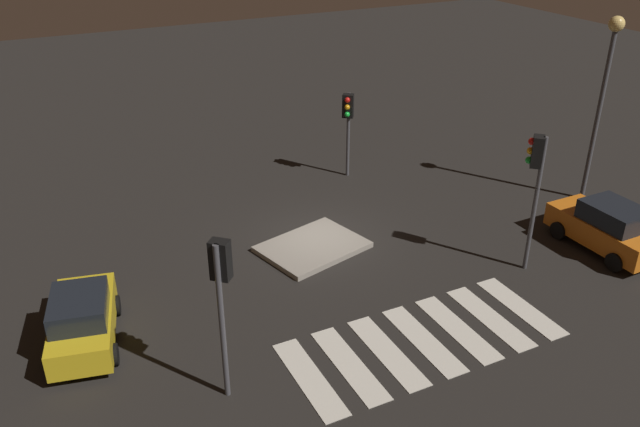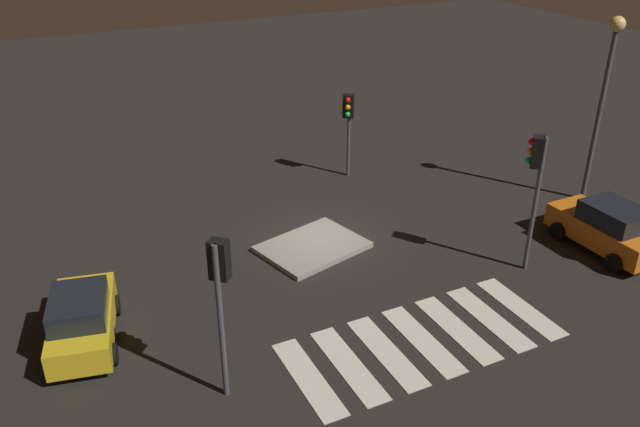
# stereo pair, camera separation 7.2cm
# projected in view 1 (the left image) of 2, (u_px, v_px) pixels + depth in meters

# --- Properties ---
(ground_plane) EXTENTS (80.00, 80.00, 0.00)m
(ground_plane) POSITION_uv_depth(u_px,v_px,m) (320.00, 239.00, 22.79)
(ground_plane) COLOR black
(traffic_island) EXTENTS (3.88, 3.28, 0.18)m
(traffic_island) POSITION_uv_depth(u_px,v_px,m) (313.00, 247.00, 22.11)
(traffic_island) COLOR gray
(traffic_island) RESTS_ON ground
(car_yellow) EXTENTS (2.31, 3.89, 1.60)m
(car_yellow) POSITION_uv_depth(u_px,v_px,m) (83.00, 319.00, 17.28)
(car_yellow) COLOR gold
(car_yellow) RESTS_ON ground
(car_orange) EXTENTS (1.90, 3.97, 1.71)m
(car_orange) POSITION_uv_depth(u_px,v_px,m) (607.00, 227.00, 21.79)
(car_orange) COLOR orange
(car_orange) RESTS_ON ground
(traffic_light_east) EXTENTS (0.53, 0.54, 4.51)m
(traffic_light_east) POSITION_uv_depth(u_px,v_px,m) (536.00, 171.00, 19.56)
(traffic_light_east) COLOR #47474C
(traffic_light_east) RESTS_ON ground
(traffic_light_south) EXTENTS (0.54, 0.53, 4.20)m
(traffic_light_south) POSITION_uv_depth(u_px,v_px,m) (221.00, 281.00, 14.55)
(traffic_light_south) COLOR #47474C
(traffic_light_south) RESTS_ON ground
(traffic_light_north) EXTENTS (0.54, 0.53, 3.61)m
(traffic_light_north) POSITION_uv_depth(u_px,v_px,m) (348.00, 115.00, 26.40)
(traffic_light_north) COLOR #47474C
(traffic_light_north) RESTS_ON ground
(street_lamp) EXTENTS (0.56, 0.56, 7.04)m
(street_lamp) POSITION_uv_depth(u_px,v_px,m) (606.00, 77.00, 23.55)
(street_lamp) COLOR #47474C
(street_lamp) RESTS_ON ground
(crosswalk_near) EXTENTS (7.60, 3.20, 0.02)m
(crosswalk_near) POSITION_uv_depth(u_px,v_px,m) (423.00, 340.00, 17.73)
(crosswalk_near) COLOR silver
(crosswalk_near) RESTS_ON ground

